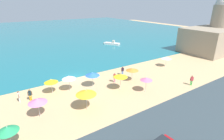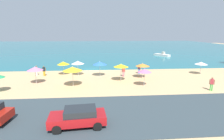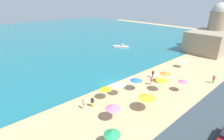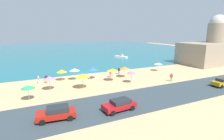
% 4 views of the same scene
% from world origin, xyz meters
% --- Properties ---
extents(ground_plane, '(160.00, 160.00, 0.00)m').
position_xyz_m(ground_plane, '(0.00, 0.00, 0.00)').
color(ground_plane, tan).
extents(sea, '(150.00, 110.00, 0.05)m').
position_xyz_m(sea, '(0.00, 55.00, 0.03)').
color(sea, '#1C6976').
rests_on(sea, ground_plane).
extents(coastal_road, '(80.00, 8.00, 0.06)m').
position_xyz_m(coastal_road, '(0.00, -18.00, 0.03)').
color(coastal_road, '#323E44').
rests_on(coastal_road, ground_plane).
extents(beach_umbrella_0, '(1.77, 1.77, 2.37)m').
position_xyz_m(beach_umbrella_0, '(6.86, -10.50, 2.10)').
color(beach_umbrella_0, '#B2B2B7').
rests_on(beach_umbrella_0, ground_plane).
extents(beach_umbrella_1, '(2.50, 2.50, 2.68)m').
position_xyz_m(beach_umbrella_1, '(-2.34, -9.86, 2.35)').
color(beach_umbrella_1, '#B2B2B7').
rests_on(beach_umbrella_1, ground_plane).
extents(beach_umbrella_2, '(2.18, 2.18, 2.43)m').
position_xyz_m(beach_umbrella_2, '(1.19, -4.66, 2.12)').
color(beach_umbrella_2, '#B2B2B7').
rests_on(beach_umbrella_2, ground_plane).
extents(beach_umbrella_3, '(2.03, 2.03, 2.47)m').
position_xyz_m(beach_umbrella_3, '(-2.33, -4.02, 2.17)').
color(beach_umbrella_3, '#B2B2B7').
rests_on(beach_umbrella_3, ground_plane).
extents(beach_umbrella_4, '(1.99, 1.99, 2.14)m').
position_xyz_m(beach_umbrella_4, '(17.97, -4.69, 1.88)').
color(beach_umbrella_4, '#B2B2B7').
rests_on(beach_umbrella_4, ground_plane).
extents(beach_umbrella_6, '(2.08, 2.08, 2.43)m').
position_xyz_m(beach_umbrella_6, '(-7.55, -8.25, 2.12)').
color(beach_umbrella_6, '#B2B2B7').
rests_on(beach_umbrella_6, ground_plane).
extents(beach_umbrella_7, '(2.09, 2.09, 2.58)m').
position_xyz_m(beach_umbrella_7, '(4.16, -7.90, 2.30)').
color(beach_umbrella_7, '#B2B2B7').
rests_on(beach_umbrella_7, ground_plane).
extents(beach_umbrella_8, '(2.09, 2.09, 2.34)m').
position_xyz_m(beach_umbrella_8, '(7.66, -6.37, 2.07)').
color(beach_umbrella_8, '#B2B2B7').
rests_on(beach_umbrella_8, ground_plane).
extents(beach_umbrella_9, '(1.95, 1.95, 2.29)m').
position_xyz_m(beach_umbrella_9, '(-4.75, -3.39, 1.99)').
color(beach_umbrella_9, '#B2B2B7').
rests_on(beach_umbrella_9, ground_plane).
extents(bather_0, '(0.49, 0.38, 1.70)m').
position_xyz_m(bather_0, '(14.50, -12.87, 0.96)').
color(bather_0, green).
rests_on(bather_0, ground_plane).
extents(bather_1, '(0.25, 0.57, 1.64)m').
position_xyz_m(bather_1, '(-9.06, -3.42, 0.92)').
color(bather_1, white).
rests_on(bather_1, ground_plane).
extents(bather_2, '(0.56, 0.27, 1.68)m').
position_xyz_m(bather_2, '(-7.75, -3.83, 0.94)').
color(bather_2, orange).
rests_on(bather_2, ground_plane).
extents(bather_3, '(0.55, 0.31, 1.67)m').
position_xyz_m(bather_3, '(7.83, -3.49, 0.94)').
color(bather_3, '#4476CC').
rests_on(bather_3, ground_plane).
extents(bather_4, '(0.57, 0.27, 1.69)m').
position_xyz_m(bather_4, '(4.92, -5.24, 0.95)').
color(bather_4, pink).
rests_on(bather_4, ground_plane).
extents(parked_car_2, '(4.26, 2.20, 1.39)m').
position_xyz_m(parked_car_2, '(-0.57, -19.93, 0.81)').
color(parked_car_2, maroon).
rests_on(parked_car_2, coastal_road).
extents(skiff_nearshore, '(3.94, 5.03, 1.35)m').
position_xyz_m(skiff_nearshore, '(19.76, 18.09, 0.40)').
color(skiff_nearshore, silver).
rests_on(skiff_nearshore, sea).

